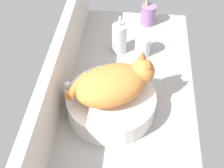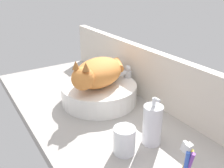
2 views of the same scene
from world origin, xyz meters
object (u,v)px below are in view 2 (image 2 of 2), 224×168
faucet (125,79)px  soap_dispenser (152,125)px  sink_basin (99,93)px  cat (97,73)px  water_glass (124,142)px

faucet → soap_dispenser: bearing=-22.0°
soap_dispenser → sink_basin: bearing=179.8°
faucet → soap_dispenser: (34.38, -13.91, -0.49)cm
cat → sink_basin: bearing=124.0°
sink_basin → soap_dispenser: 34.25cm
soap_dispenser → water_glass: bearing=-94.3°
sink_basin → faucet: faucet is taller
sink_basin → water_glass: bearing=-17.2°
sink_basin → water_glass: (33.36, -10.34, -0.28)cm
water_glass → sink_basin: bearing=162.8°
sink_basin → cat: 9.87cm
sink_basin → water_glass: water_glass is taller
sink_basin → cat: bearing=-56.0°
water_glass → soap_dispenser: bearing=85.7°
cat → soap_dispenser: 34.10cm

